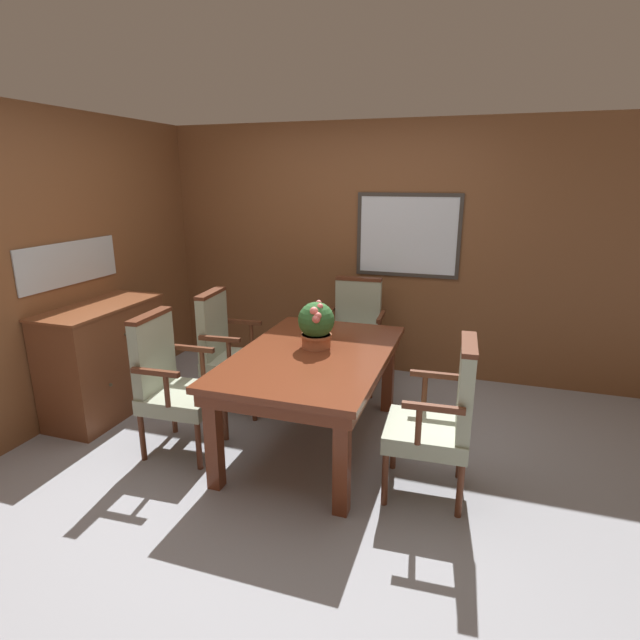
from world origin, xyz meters
The scene contains 10 objects.
ground_plane centered at (0.00, 0.00, 0.00)m, with size 14.00×14.00×0.00m, color #93969E.
wall_back centered at (0.01, 1.95, 1.23)m, with size 7.20×0.08×2.45m.
wall_left centered at (-1.95, 0.00, 1.23)m, with size 0.08×7.20×2.45m.
dining_table centered at (0.16, 0.26, 0.63)m, with size 1.05×1.65×0.72m.
chair_left_far centered at (-0.74, 0.63, 0.54)m, with size 0.54×0.55×1.02m.
chair_head_far centered at (0.17, 1.47, 0.54)m, with size 0.55×0.53×1.02m.
chair_right_near centered at (1.10, -0.08, 0.54)m, with size 0.52×0.54×1.02m.
chair_left_near centered at (-0.78, -0.12, 0.54)m, with size 0.53×0.54×1.02m.
potted_plant centered at (0.14, 0.38, 0.90)m, with size 0.27×0.28×0.35m.
sideboard_cabinet centered at (-1.67, 0.24, 0.47)m, with size 0.50×1.07×0.93m.
Camera 1 is at (1.26, -2.92, 1.93)m, focal length 28.00 mm.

